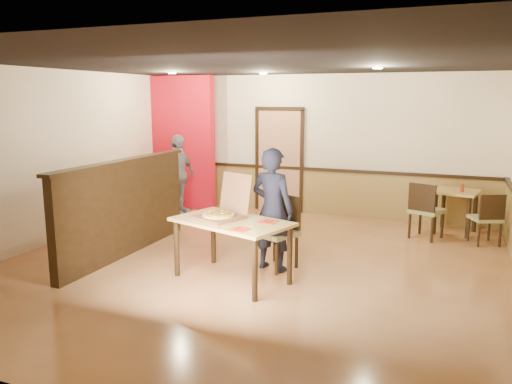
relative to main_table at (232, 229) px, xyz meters
The scene contains 24 objects.
floor 0.93m from the main_table, 85.21° to the left, with size 7.00×7.00×0.00m, color #BB7D49.
ceiling 2.20m from the main_table, 85.21° to the left, with size 7.00×7.00×0.00m, color black.
wall_back 4.18m from the main_table, 89.27° to the left, with size 7.00×7.00×0.00m, color #FFEFC7.
wall_left 3.57m from the main_table, 169.75° to the left, with size 7.00×7.00×0.00m, color #FFEFC7.
wainscot_back 4.10m from the main_table, 89.27° to the left, with size 7.00×0.04×0.90m, color olive.
chair_rail_back 4.08m from the main_table, 89.27° to the left, with size 7.00×0.06×0.06m, color black.
back_door 4.17m from the main_table, 100.38° to the left, with size 0.90×0.06×2.10m, color tan.
booth_partition 1.99m from the main_table, 167.74° to the left, with size 0.20×3.10×1.44m.
red_accent_panel 4.66m from the main_table, 128.17° to the left, with size 1.60×0.20×2.78m, color red.
spot_a 3.91m from the main_table, 132.85° to the left, with size 0.14×0.14×0.02m, color #FFD3B2.
spot_b 3.83m from the main_table, 103.46° to the left, with size 0.14×0.14×0.02m, color #FFD3B2.
spot_c 3.31m from the main_table, 55.63° to the left, with size 0.14×0.14×0.02m, color #FFD3B2.
main_table is the anchor object (origin of this frame).
diner_chair 0.85m from the main_table, 61.35° to the left, with size 0.66×0.66×1.01m.
side_chair_left 3.68m from the main_table, 52.92° to the left, with size 0.62×0.62×0.96m.
side_chair_right 4.33m from the main_table, 42.87° to the left, with size 0.56×0.56×0.85m.
side_table 4.46m from the main_table, 52.81° to the left, with size 0.85×0.85×0.76m.
diner 0.70m from the main_table, 59.49° to the left, with size 0.62×0.41×1.69m, color black.
passerby 3.92m from the main_table, 130.25° to the left, with size 0.95×0.40×1.62m, color gray.
pizza_box 0.25m from the main_table, 159.85° to the left, with size 0.72×0.77×0.56m.
pizza 0.25m from the main_table, behind, with size 0.42×0.42×0.03m, color gold.
napkin_near 0.49m from the main_table, 54.20° to the right, with size 0.25×0.25×0.01m.
napkin_far 0.49m from the main_table, ahead, with size 0.23×0.23×0.01m.
condiment 4.42m from the main_table, 51.06° to the left, with size 0.06×0.06×0.15m, color maroon.
Camera 1 is at (2.50, -6.27, 2.35)m, focal length 35.00 mm.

